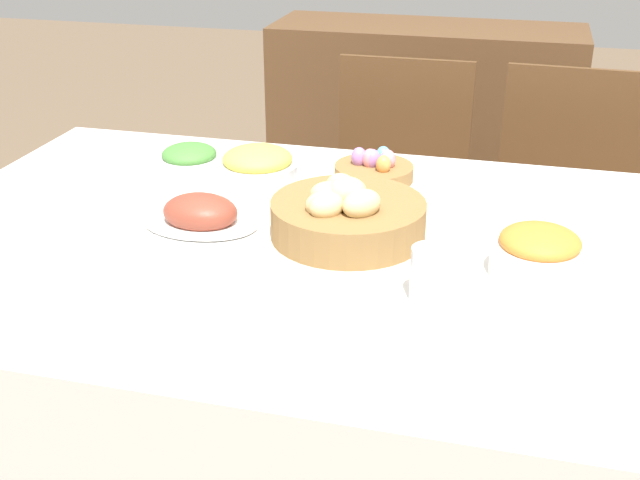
# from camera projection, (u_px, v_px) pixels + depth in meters

# --- Properties ---
(dining_table) EXTENTS (1.73, 1.11, 0.78)m
(dining_table) POSITION_uv_depth(u_px,v_px,m) (321.00, 399.00, 1.77)
(dining_table) COLOR silver
(dining_table) RESTS_ON ground
(chair_far_right) EXTENTS (0.44, 0.44, 0.92)m
(chair_far_right) POSITION_uv_depth(u_px,v_px,m) (562.00, 216.00, 2.41)
(chair_far_right) COLOR brown
(chair_far_right) RESTS_ON ground
(chair_far_center) EXTENTS (0.42, 0.42, 0.92)m
(chair_far_center) POSITION_uv_depth(u_px,v_px,m) (395.00, 200.00, 2.52)
(chair_far_center) COLOR brown
(chair_far_center) RESTS_ON ground
(sideboard) EXTENTS (1.22, 0.44, 0.88)m
(sideboard) POSITION_uv_depth(u_px,v_px,m) (422.00, 133.00, 3.33)
(sideboard) COLOR brown
(sideboard) RESTS_ON ground
(bread_basket) EXTENTS (0.31, 0.31, 0.13)m
(bread_basket) POSITION_uv_depth(u_px,v_px,m) (347.00, 215.00, 1.59)
(bread_basket) COLOR olive
(bread_basket) RESTS_ON dining_table
(egg_basket) EXTENTS (0.19, 0.19, 0.08)m
(egg_basket) POSITION_uv_depth(u_px,v_px,m) (374.00, 169.00, 1.90)
(egg_basket) COLOR olive
(egg_basket) RESTS_ON dining_table
(ham_platter) EXTENTS (0.24, 0.17, 0.07)m
(ham_platter) POSITION_uv_depth(u_px,v_px,m) (200.00, 215.00, 1.65)
(ham_platter) COLOR white
(ham_platter) RESTS_ON dining_table
(green_salad_bowl) EXTENTS (0.15, 0.15, 0.08)m
(green_salad_bowl) POSITION_uv_depth(u_px,v_px,m) (190.00, 161.00, 1.92)
(green_salad_bowl) COLOR white
(green_salad_bowl) RESTS_ON dining_table
(pineapple_bowl) EXTENTS (0.19, 0.19, 0.10)m
(pineapple_bowl) POSITION_uv_depth(u_px,v_px,m) (258.00, 169.00, 1.83)
(pineapple_bowl) COLOR silver
(pineapple_bowl) RESTS_ON dining_table
(carrot_bowl) EXTENTS (0.17, 0.17, 0.09)m
(carrot_bowl) POSITION_uv_depth(u_px,v_px,m) (539.00, 253.00, 1.44)
(carrot_bowl) COLOR white
(carrot_bowl) RESTS_ON dining_table
(dinner_plate) EXTENTS (0.27, 0.27, 0.01)m
(dinner_plate) POSITION_uv_depth(u_px,v_px,m) (269.00, 329.00, 1.29)
(dinner_plate) COLOR white
(dinner_plate) RESTS_ON dining_table
(fork) EXTENTS (0.02, 0.18, 0.00)m
(fork) POSITION_uv_depth(u_px,v_px,m) (177.00, 318.00, 1.32)
(fork) COLOR silver
(fork) RESTS_ON dining_table
(knife) EXTENTS (0.02, 0.18, 0.00)m
(knife) POSITION_uv_depth(u_px,v_px,m) (367.00, 344.00, 1.25)
(knife) COLOR silver
(knife) RESTS_ON dining_table
(spoon) EXTENTS (0.02, 0.18, 0.00)m
(spoon) POSITION_uv_depth(u_px,v_px,m) (386.00, 346.00, 1.24)
(spoon) COLOR silver
(spoon) RESTS_ON dining_table
(drinking_cup) EXTENTS (0.07, 0.07, 0.10)m
(drinking_cup) POSITION_uv_depth(u_px,v_px,m) (430.00, 275.00, 1.36)
(drinking_cup) COLOR silver
(drinking_cup) RESTS_ON dining_table
(butter_dish) EXTENTS (0.11, 0.07, 0.03)m
(butter_dish) POSITION_uv_depth(u_px,v_px,m) (151.00, 261.00, 1.48)
(butter_dish) COLOR white
(butter_dish) RESTS_ON dining_table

